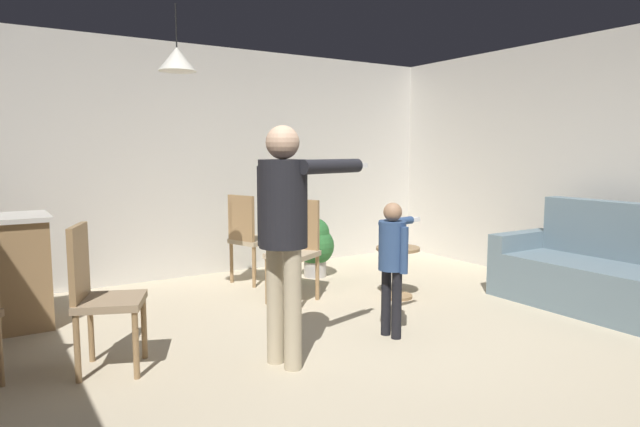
{
  "coord_description": "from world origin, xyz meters",
  "views": [
    {
      "loc": [
        -2.33,
        -3.01,
        1.48
      ],
      "look_at": [
        -0.09,
        0.52,
        1.0
      ],
      "focal_mm": 30.46,
      "sensor_mm": 36.0,
      "label": 1
    }
  ],
  "objects_px": {
    "side_table_by_couch": "(398,266)",
    "dining_chair_spare": "(99,292)",
    "person_adult": "(285,219)",
    "person_child": "(393,254)",
    "spare_remote_on_table": "(399,245)",
    "couch_floral": "(597,274)",
    "potted_plant_corner": "(315,244)",
    "dining_chair_by_counter": "(249,235)",
    "dining_chair_near_wall": "(296,246)"
  },
  "relations": [
    {
      "from": "side_table_by_couch",
      "to": "dining_chair_spare",
      "type": "distance_m",
      "value": 2.93
    },
    {
      "from": "dining_chair_by_counter",
      "to": "potted_plant_corner",
      "type": "height_order",
      "value": "dining_chair_by_counter"
    },
    {
      "from": "spare_remote_on_table",
      "to": "couch_floral",
      "type": "bearing_deg",
      "value": -43.5
    },
    {
      "from": "dining_chair_spare",
      "to": "spare_remote_on_table",
      "type": "xyz_separation_m",
      "value": [
        2.91,
        0.33,
        -0.01
      ]
    },
    {
      "from": "side_table_by_couch",
      "to": "dining_chair_spare",
      "type": "xyz_separation_m",
      "value": [
        -2.9,
        -0.34,
        0.22
      ]
    },
    {
      "from": "couch_floral",
      "to": "dining_chair_by_counter",
      "type": "distance_m",
      "value": 3.55
    },
    {
      "from": "side_table_by_couch",
      "to": "person_child",
      "type": "height_order",
      "value": "person_child"
    },
    {
      "from": "couch_floral",
      "to": "dining_chair_near_wall",
      "type": "height_order",
      "value": "same"
    },
    {
      "from": "person_adult",
      "to": "side_table_by_couch",
      "type": "bearing_deg",
      "value": 102.26
    },
    {
      "from": "person_adult",
      "to": "dining_chair_spare",
      "type": "height_order",
      "value": "person_adult"
    },
    {
      "from": "dining_chair_by_counter",
      "to": "spare_remote_on_table",
      "type": "xyz_separation_m",
      "value": [
        1.02,
        -1.37,
        -0.01
      ]
    },
    {
      "from": "spare_remote_on_table",
      "to": "dining_chair_by_counter",
      "type": "bearing_deg",
      "value": 126.55
    },
    {
      "from": "couch_floral",
      "to": "dining_chair_near_wall",
      "type": "relative_size",
      "value": 1.81
    },
    {
      "from": "person_adult",
      "to": "spare_remote_on_table",
      "type": "bearing_deg",
      "value": 101.84
    },
    {
      "from": "person_adult",
      "to": "potted_plant_corner",
      "type": "distance_m",
      "value": 2.76
    },
    {
      "from": "side_table_by_couch",
      "to": "person_child",
      "type": "distance_m",
      "value": 1.22
    },
    {
      "from": "person_adult",
      "to": "person_child",
      "type": "distance_m",
      "value": 1.07
    },
    {
      "from": "dining_chair_by_counter",
      "to": "person_adult",
      "type": "bearing_deg",
      "value": -37.92
    },
    {
      "from": "couch_floral",
      "to": "person_child",
      "type": "xyz_separation_m",
      "value": [
        -2.15,
        0.42,
        0.34
      ]
    },
    {
      "from": "side_table_by_couch",
      "to": "dining_chair_spare",
      "type": "relative_size",
      "value": 0.52
    },
    {
      "from": "couch_floral",
      "to": "side_table_by_couch",
      "type": "bearing_deg",
      "value": 46.92
    },
    {
      "from": "person_child",
      "to": "potted_plant_corner",
      "type": "xyz_separation_m",
      "value": [
        0.58,
        2.11,
        -0.29
      ]
    },
    {
      "from": "side_table_by_couch",
      "to": "couch_floral",
      "type": "bearing_deg",
      "value": -43.62
    },
    {
      "from": "person_adult",
      "to": "dining_chair_spare",
      "type": "xyz_separation_m",
      "value": [
        -1.1,
        0.58,
        -0.48
      ]
    },
    {
      "from": "couch_floral",
      "to": "potted_plant_corner",
      "type": "height_order",
      "value": "couch_floral"
    },
    {
      "from": "potted_plant_corner",
      "to": "dining_chair_spare",
      "type": "bearing_deg",
      "value": -149.46
    },
    {
      "from": "couch_floral",
      "to": "dining_chair_by_counter",
      "type": "xyz_separation_m",
      "value": [
        -2.36,
        2.65,
        0.21
      ]
    },
    {
      "from": "dining_chair_near_wall",
      "to": "potted_plant_corner",
      "type": "bearing_deg",
      "value": -71.9
    },
    {
      "from": "spare_remote_on_table",
      "to": "side_table_by_couch",
      "type": "bearing_deg",
      "value": 121.27
    },
    {
      "from": "couch_floral",
      "to": "person_adult",
      "type": "relative_size",
      "value": 1.09
    },
    {
      "from": "person_adult",
      "to": "dining_chair_by_counter",
      "type": "height_order",
      "value": "person_adult"
    },
    {
      "from": "person_child",
      "to": "dining_chair_spare",
      "type": "xyz_separation_m",
      "value": [
        -2.11,
        0.52,
        -0.13
      ]
    },
    {
      "from": "couch_floral",
      "to": "dining_chair_near_wall",
      "type": "xyz_separation_m",
      "value": [
        -2.26,
        1.76,
        0.21
      ]
    },
    {
      "from": "dining_chair_near_wall",
      "to": "couch_floral",
      "type": "bearing_deg",
      "value": -157.66
    },
    {
      "from": "couch_floral",
      "to": "spare_remote_on_table",
      "type": "xyz_separation_m",
      "value": [
        -1.35,
        1.28,
        0.21
      ]
    },
    {
      "from": "dining_chair_near_wall",
      "to": "person_adult",
      "type": "bearing_deg",
      "value": 117.72
    },
    {
      "from": "person_adult",
      "to": "person_child",
      "type": "height_order",
      "value": "person_adult"
    },
    {
      "from": "person_adult",
      "to": "spare_remote_on_table",
      "type": "relative_size",
      "value": 12.71
    },
    {
      "from": "dining_chair_by_counter",
      "to": "dining_chair_near_wall",
      "type": "height_order",
      "value": "same"
    },
    {
      "from": "person_child",
      "to": "dining_chair_near_wall",
      "type": "bearing_deg",
      "value": 177.94
    },
    {
      "from": "couch_floral",
      "to": "spare_remote_on_table",
      "type": "relative_size",
      "value": 13.91
    },
    {
      "from": "dining_chair_near_wall",
      "to": "potted_plant_corner",
      "type": "distance_m",
      "value": 1.06
    },
    {
      "from": "dining_chair_spare",
      "to": "couch_floral",
      "type": "bearing_deg",
      "value": 100.03
    },
    {
      "from": "dining_chair_by_counter",
      "to": "potted_plant_corner",
      "type": "xyz_separation_m",
      "value": [
        0.8,
        -0.11,
        -0.16
      ]
    },
    {
      "from": "person_child",
      "to": "spare_remote_on_table",
      "type": "relative_size",
      "value": 8.32
    },
    {
      "from": "dining_chair_near_wall",
      "to": "potted_plant_corner",
      "type": "height_order",
      "value": "dining_chair_near_wall"
    },
    {
      "from": "dining_chair_by_counter",
      "to": "couch_floral",
      "type": "bearing_deg",
      "value": 22.87
    },
    {
      "from": "couch_floral",
      "to": "person_child",
      "type": "height_order",
      "value": "person_child"
    },
    {
      "from": "dining_chair_by_counter",
      "to": "dining_chair_spare",
      "type": "relative_size",
      "value": 1.0
    },
    {
      "from": "dining_chair_spare",
      "to": "potted_plant_corner",
      "type": "xyz_separation_m",
      "value": [
        2.69,
        1.59,
        -0.16
      ]
    }
  ]
}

